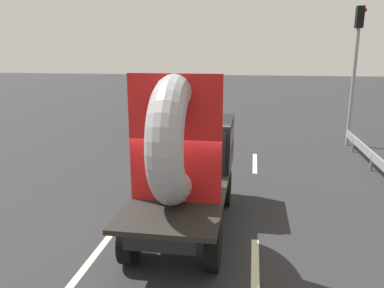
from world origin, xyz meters
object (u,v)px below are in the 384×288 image
Objects in this scene: oncoming_car at (155,98)px; traffic_light at (356,57)px; flatbed_truck at (188,153)px; distant_sedan at (161,117)px.

traffic_light is at bearing -41.51° from oncoming_car.
flatbed_truck is at bearing -122.77° from traffic_light.
distant_sedan is (-3.38, 11.05, -1.11)m from flatbed_truck.
distant_sedan reaches higher than oncoming_car.
oncoming_car is (-11.85, 10.49, -3.25)m from traffic_light.
flatbed_truck reaches higher than oncoming_car.
distant_sedan is 0.67× the size of traffic_light.
traffic_light is (5.90, 9.16, 2.12)m from flatbed_truck.
oncoming_car is (-2.58, 8.60, -0.02)m from distant_sedan.
flatbed_truck is 0.88× the size of traffic_light.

